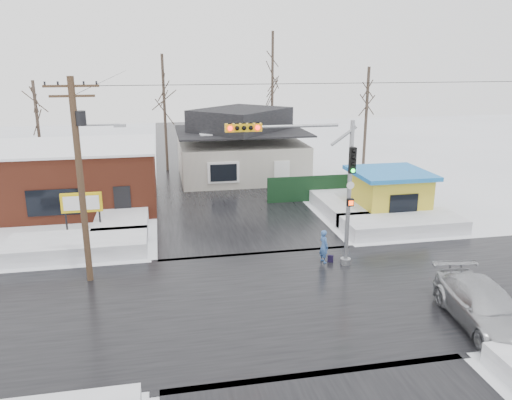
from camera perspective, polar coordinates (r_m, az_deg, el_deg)
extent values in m
plane|color=white|center=(21.20, 2.79, -11.32)|extent=(120.00, 120.00, 0.00)
cube|color=black|center=(21.20, 2.79, -11.29)|extent=(10.00, 120.00, 0.02)
cube|color=black|center=(21.20, 2.79, -11.29)|extent=(120.00, 10.00, 0.02)
cube|color=white|center=(27.29, -19.70, -4.95)|extent=(7.00, 3.00, 0.80)
cube|color=white|center=(30.18, 16.38, -2.66)|extent=(7.00, 3.00, 0.80)
cube|color=white|center=(31.76, -14.90, -1.61)|extent=(3.00, 8.00, 0.80)
cube|color=white|center=(33.73, 9.52, -0.25)|extent=(3.00, 8.00, 0.80)
cylinder|color=gray|center=(23.77, 10.57, 0.55)|extent=(0.20, 0.20, 7.00)
cylinder|color=gray|center=(24.86, 10.18, -6.91)|extent=(0.50, 0.50, 0.30)
cylinder|color=gray|center=(22.18, 3.70, 8.40)|extent=(4.60, 0.14, 0.14)
cube|color=gold|center=(21.77, -1.45, 8.28)|extent=(1.60, 0.28, 0.35)
sphere|color=#FF0C0C|center=(21.52, -2.97, 8.18)|extent=(0.20, 0.20, 0.20)
sphere|color=#FF0C0C|center=(21.72, 0.20, 8.27)|extent=(0.20, 0.20, 0.20)
cube|color=black|center=(23.20, 10.97, 4.47)|extent=(0.30, 0.22, 1.20)
sphere|color=#0CE533|center=(23.17, 11.04, 3.31)|extent=(0.18, 0.18, 0.18)
cube|color=black|center=(23.67, 10.71, -0.27)|extent=(0.30, 0.20, 0.35)
cylinder|color=#382619|center=(22.64, -19.38, 1.74)|extent=(0.28, 0.28, 9.00)
cube|color=#382619|center=(22.05, -20.38, 12.12)|extent=(2.20, 0.10, 0.10)
cube|color=#382619|center=(22.08, -20.28, 11.08)|extent=(1.80, 0.10, 0.10)
cylinder|color=black|center=(22.12, -19.41, 8.82)|extent=(0.44, 0.44, 0.60)
cylinder|color=gray|center=(22.07, -17.66, 8.18)|extent=(1.80, 0.08, 0.08)
cube|color=gray|center=(22.00, -15.30, 8.20)|extent=(0.50, 0.22, 0.12)
cube|color=brown|center=(35.70, -21.13, 2.44)|extent=(12.00, 8.00, 4.00)
cube|color=white|center=(35.31, -21.46, 5.67)|extent=(12.20, 8.20, 0.15)
cube|color=black|center=(32.02, -22.18, -0.27)|extent=(3.00, 0.08, 1.60)
cube|color=black|center=(31.54, -14.99, -0.41)|extent=(1.00, 0.08, 2.20)
cylinder|color=black|center=(29.61, -20.84, -2.41)|extent=(0.10, 0.10, 1.80)
cylinder|color=black|center=(29.34, -17.39, -2.24)|extent=(0.10, 0.10, 1.80)
cube|color=gold|center=(29.15, -19.32, -0.27)|extent=(2.20, 0.18, 1.10)
cube|color=white|center=(29.05, -19.35, -0.33)|extent=(1.90, 0.02, 0.80)
cube|color=#BBB5A9|center=(41.62, -1.73, 4.63)|extent=(10.00, 8.00, 3.00)
cube|color=black|center=(41.22, -1.76, 7.90)|extent=(10.40, 8.40, 0.12)
pyramid|color=black|center=(41.09, -1.77, 9.22)|extent=(9.00, 7.00, 1.80)
cube|color=brown|center=(42.69, 2.31, 9.53)|extent=(0.70, 0.70, 1.40)
cube|color=white|center=(37.44, -3.74, 3.15)|extent=(2.40, 0.12, 1.60)
cube|color=gold|center=(32.70, 14.91, 0.54)|extent=(4.00, 4.00, 2.60)
cube|color=blue|center=(32.35, 15.10, 3.01)|extent=(4.60, 4.60, 0.25)
cube|color=black|center=(30.96, 16.52, -0.45)|extent=(1.80, 0.06, 1.20)
cube|color=black|center=(35.25, 7.67, 1.38)|extent=(8.00, 0.12, 1.80)
cylinder|color=#332821|center=(44.52, -10.38, 9.68)|extent=(0.24, 0.24, 10.00)
cylinder|color=#332821|center=(47.61, 1.87, 11.54)|extent=(0.24, 0.24, 12.00)
cylinder|color=#332821|center=(42.04, 12.43, 8.52)|extent=(0.24, 0.24, 9.00)
cylinder|color=#332821|center=(43.67, -23.59, 7.17)|extent=(0.24, 0.24, 8.00)
imported|color=#395FA0|center=(24.66, 7.75, -5.29)|extent=(0.53, 0.68, 1.66)
imported|color=#A9ABB0|center=(20.86, 24.58, -10.98)|extent=(2.76, 5.55, 1.55)
cube|color=black|center=(24.94, 8.50, -6.69)|extent=(0.30, 0.23, 0.35)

